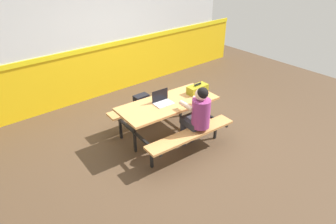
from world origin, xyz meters
TOP-DOWN VIEW (x-y plane):
  - ground_plane at (0.00, 0.00)m, footprint 10.00×10.00m
  - accent_backdrop at (0.00, 2.42)m, footprint 8.00×0.14m
  - picnic_table_main at (-0.19, 0.00)m, footprint 1.78×1.65m
  - student_nearer at (-0.04, -0.57)m, footprint 0.38×0.53m
  - laptop_silver at (-0.28, 0.04)m, footprint 0.33×0.24m
  - toolbox_grey at (0.47, -0.04)m, footprint 0.40×0.18m
  - backpack_dark at (-0.04, 1.04)m, footprint 0.30×0.22m

SIDE VIEW (x-z plane):
  - ground_plane at x=0.00m, z-range -0.02..0.00m
  - backpack_dark at x=-0.04m, z-range 0.00..0.44m
  - picnic_table_main at x=-0.19m, z-range 0.20..0.94m
  - student_nearer at x=-0.04m, z-range 0.10..1.31m
  - laptop_silver at x=-0.28m, z-range 0.67..0.90m
  - toolbox_grey at x=0.47m, z-range 0.72..0.90m
  - accent_backdrop at x=0.00m, z-range -0.05..2.55m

